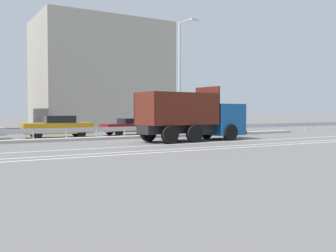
% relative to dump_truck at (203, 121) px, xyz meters
% --- Properties ---
extents(ground_plane, '(320.00, 320.00, 0.00)m').
position_rel_dump_truck_xyz_m(ground_plane, '(-3.24, 1.67, -1.25)').
color(ground_plane, '#605E5B').
extents(lane_strip_0, '(55.15, 0.16, 0.01)m').
position_rel_dump_truck_xyz_m(lane_strip_0, '(-0.92, -1.86, -1.24)').
color(lane_strip_0, silver).
rests_on(lane_strip_0, ground_plane).
extents(lane_strip_1, '(55.15, 0.16, 0.01)m').
position_rel_dump_truck_xyz_m(lane_strip_1, '(-0.92, -4.22, -1.24)').
color(lane_strip_1, silver).
rests_on(lane_strip_1, ground_plane).
extents(lane_strip_2, '(55.15, 0.16, 0.01)m').
position_rel_dump_truck_xyz_m(lane_strip_2, '(-0.92, -5.18, -1.24)').
color(lane_strip_2, silver).
rests_on(lane_strip_2, ground_plane).
extents(median_island, '(30.33, 1.10, 0.18)m').
position_rel_dump_truck_xyz_m(median_island, '(-3.24, 3.92, -1.16)').
color(median_island, gray).
rests_on(median_island, ground_plane).
extents(median_guardrail, '(55.15, 0.09, 0.78)m').
position_rel_dump_truck_xyz_m(median_guardrail, '(-3.24, 4.98, -0.67)').
color(median_guardrail, '#9EA0A5').
rests_on(median_guardrail, ground_plane).
extents(dump_truck, '(7.45, 3.05, 3.45)m').
position_rel_dump_truck_xyz_m(dump_truck, '(0.00, 0.00, 0.00)').
color(dump_truck, '#144C8C').
rests_on(dump_truck, ground_plane).
extents(median_road_sign, '(0.65, 0.16, 2.20)m').
position_rel_dump_truck_xyz_m(median_road_sign, '(4.34, 3.92, -0.12)').
color(median_road_sign, white).
rests_on(median_road_sign, ground_plane).
extents(street_lamp_1, '(0.71, 1.97, 8.51)m').
position_rel_dump_truck_xyz_m(street_lamp_1, '(0.75, 3.81, 3.46)').
color(street_lamp_1, '#ADADB2').
rests_on(street_lamp_1, ground_plane).
extents(parked_car_3, '(4.91, 2.17, 1.56)m').
position_rel_dump_truck_xyz_m(parked_car_3, '(-7.35, 7.29, -0.46)').
color(parked_car_3, '#B27A14').
rests_on(parked_car_3, ground_plane).
extents(parked_car_4, '(4.64, 2.00, 1.32)m').
position_rel_dump_truck_xyz_m(parked_car_4, '(-1.54, 7.51, -0.56)').
color(parked_car_4, maroon).
rests_on(parked_car_4, ground_plane).
extents(background_building_1, '(15.21, 10.05, 12.63)m').
position_rel_dump_truck_xyz_m(background_building_1, '(2.65, 24.65, 5.07)').
color(background_building_1, gray).
rests_on(background_building_1, ground_plane).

